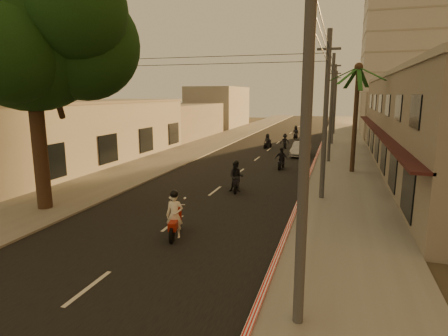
{
  "coord_description": "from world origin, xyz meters",
  "views": [
    {
      "loc": [
        6.92,
        -12.64,
        5.72
      ],
      "look_at": [
        0.85,
        7.11,
        1.64
      ],
      "focal_mm": 30.0,
      "sensor_mm": 36.0,
      "label": 1
    }
  ],
  "objects_px": {
    "palm_tree": "(358,74)",
    "scooter_far_b": "(285,141)",
    "scooter_mid_b": "(281,159)",
    "scooter_far_a": "(268,142)",
    "scooter_mid_a": "(236,177)",
    "scooter_red": "(175,216)",
    "parked_car": "(301,149)",
    "broadleaf_tree": "(38,33)",
    "scooter_far_c": "(296,133)"
  },
  "relations": [
    {
      "from": "scooter_red",
      "to": "scooter_far_b",
      "type": "xyz_separation_m",
      "value": [
        0.64,
        26.96,
        -0.14
      ]
    },
    {
      "from": "palm_tree",
      "to": "scooter_far_a",
      "type": "relative_size",
      "value": 5.13
    },
    {
      "from": "scooter_mid_b",
      "to": "scooter_far_a",
      "type": "distance_m",
      "value": 11.39
    },
    {
      "from": "scooter_far_b",
      "to": "scooter_far_c",
      "type": "height_order",
      "value": "scooter_far_c"
    },
    {
      "from": "palm_tree",
      "to": "scooter_far_a",
      "type": "xyz_separation_m",
      "value": [
        -8.34,
        10.86,
        -6.42
      ]
    },
    {
      "from": "scooter_red",
      "to": "scooter_far_a",
      "type": "distance_m",
      "value": 26.34
    },
    {
      "from": "palm_tree",
      "to": "parked_car",
      "type": "relative_size",
      "value": 2.01
    },
    {
      "from": "palm_tree",
      "to": "parked_car",
      "type": "height_order",
      "value": "palm_tree"
    },
    {
      "from": "scooter_far_b",
      "to": "scooter_far_c",
      "type": "xyz_separation_m",
      "value": [
        0.13,
        9.12,
        0.05
      ]
    },
    {
      "from": "broadleaf_tree",
      "to": "scooter_far_a",
      "type": "bearing_deg",
      "value": 75.76
    },
    {
      "from": "scooter_far_a",
      "to": "scooter_far_c",
      "type": "relative_size",
      "value": 0.9
    },
    {
      "from": "palm_tree",
      "to": "scooter_mid_b",
      "type": "height_order",
      "value": "palm_tree"
    },
    {
      "from": "scooter_mid_a",
      "to": "scooter_mid_b",
      "type": "xyz_separation_m",
      "value": [
        1.54,
        7.6,
        -0.09
      ]
    },
    {
      "from": "scooter_far_a",
      "to": "palm_tree",
      "type": "bearing_deg",
      "value": -33.51
    },
    {
      "from": "scooter_red",
      "to": "scooter_far_a",
      "type": "bearing_deg",
      "value": 79.89
    },
    {
      "from": "parked_car",
      "to": "scooter_far_c",
      "type": "xyz_separation_m",
      "value": [
        -2.04,
        13.88,
        0.13
      ]
    },
    {
      "from": "palm_tree",
      "to": "scooter_far_b",
      "type": "relative_size",
      "value": 5.07
    },
    {
      "from": "parked_car",
      "to": "palm_tree",
      "type": "bearing_deg",
      "value": -52.96
    },
    {
      "from": "palm_tree",
      "to": "scooter_far_c",
      "type": "relative_size",
      "value": 4.6
    },
    {
      "from": "broadleaf_tree",
      "to": "parked_car",
      "type": "distance_m",
      "value": 24.29
    },
    {
      "from": "scooter_red",
      "to": "parked_car",
      "type": "distance_m",
      "value": 22.39
    },
    {
      "from": "broadleaf_tree",
      "to": "parked_car",
      "type": "relative_size",
      "value": 2.97
    },
    {
      "from": "scooter_mid_a",
      "to": "scooter_far_c",
      "type": "bearing_deg",
      "value": 79.81
    },
    {
      "from": "parked_car",
      "to": "scooter_far_c",
      "type": "relative_size",
      "value": 2.29
    },
    {
      "from": "broadleaf_tree",
      "to": "scooter_red",
      "type": "bearing_deg",
      "value": -12.22
    },
    {
      "from": "scooter_far_a",
      "to": "scooter_mid_b",
      "type": "bearing_deg",
      "value": -55.13
    },
    {
      "from": "scooter_mid_b",
      "to": "scooter_mid_a",
      "type": "bearing_deg",
      "value": -96.27
    },
    {
      "from": "scooter_far_b",
      "to": "scooter_far_c",
      "type": "relative_size",
      "value": 0.91
    },
    {
      "from": "scooter_mid_b",
      "to": "scooter_far_b",
      "type": "height_order",
      "value": "scooter_mid_b"
    },
    {
      "from": "scooter_far_a",
      "to": "scooter_mid_a",
      "type": "bearing_deg",
      "value": -66.15
    },
    {
      "from": "scooter_far_c",
      "to": "scooter_mid_b",
      "type": "bearing_deg",
      "value": -79.06
    },
    {
      "from": "broadleaf_tree",
      "to": "scooter_far_c",
      "type": "distance_m",
      "value": 36.26
    },
    {
      "from": "scooter_mid_a",
      "to": "scooter_red",
      "type": "bearing_deg",
      "value": -102.93
    },
    {
      "from": "scooter_far_a",
      "to": "parked_car",
      "type": "height_order",
      "value": "scooter_far_a"
    },
    {
      "from": "scooter_mid_a",
      "to": "scooter_far_a",
      "type": "xyz_separation_m",
      "value": [
        -1.58,
        18.56,
        -0.14
      ]
    },
    {
      "from": "scooter_red",
      "to": "scooter_far_c",
      "type": "distance_m",
      "value": 36.1
    },
    {
      "from": "palm_tree",
      "to": "scooter_mid_b",
      "type": "distance_m",
      "value": 8.24
    },
    {
      "from": "scooter_mid_a",
      "to": "scooter_far_b",
      "type": "relative_size",
      "value": 1.2
    },
    {
      "from": "scooter_mid_a",
      "to": "scooter_far_a",
      "type": "relative_size",
      "value": 1.21
    },
    {
      "from": "scooter_far_b",
      "to": "scooter_mid_b",
      "type": "bearing_deg",
      "value": -96.94
    },
    {
      "from": "palm_tree",
      "to": "scooter_mid_b",
      "type": "bearing_deg",
      "value": -178.99
    },
    {
      "from": "scooter_far_b",
      "to": "parked_car",
      "type": "xyz_separation_m",
      "value": [
        2.17,
        -4.76,
        -0.08
      ]
    },
    {
      "from": "scooter_mid_a",
      "to": "scooter_far_a",
      "type": "distance_m",
      "value": 18.62
    },
    {
      "from": "scooter_mid_b",
      "to": "parked_car",
      "type": "height_order",
      "value": "scooter_mid_b"
    },
    {
      "from": "scooter_far_b",
      "to": "parked_car",
      "type": "height_order",
      "value": "scooter_far_b"
    },
    {
      "from": "scooter_far_b",
      "to": "scooter_mid_a",
      "type": "bearing_deg",
      "value": -104.14
    },
    {
      "from": "scooter_far_a",
      "to": "parked_car",
      "type": "distance_m",
      "value": 5.69
    },
    {
      "from": "broadleaf_tree",
      "to": "scooter_red",
      "type": "relative_size",
      "value": 6.05
    },
    {
      "from": "broadleaf_tree",
      "to": "scooter_mid_b",
      "type": "xyz_separation_m",
      "value": [
        9.39,
        13.76,
        -7.7
      ]
    },
    {
      "from": "broadleaf_tree",
      "to": "scooter_far_b",
      "type": "relative_size",
      "value": 7.48
    }
  ]
}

